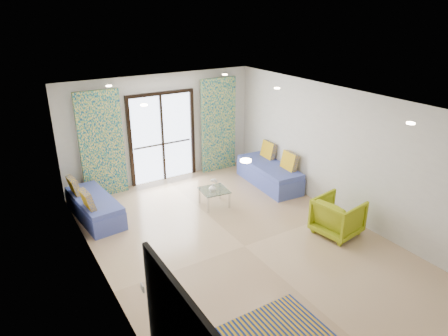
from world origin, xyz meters
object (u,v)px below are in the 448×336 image
coffee_table (214,192)px  armchair (338,215)px  daybed_right (270,173)px  daybed_left (94,207)px

coffee_table → armchair: size_ratio=0.82×
daybed_right → armchair: daybed_right is taller
daybed_right → armchair: (-0.30, -2.58, 0.11)m
daybed_right → coffee_table: daybed_right is taller
daybed_left → armchair: size_ratio=2.20×
armchair → daybed_left: bearing=42.7°
coffee_table → armchair: (1.47, -2.29, 0.07)m
daybed_left → daybed_right: daybed_right is taller
daybed_right → armchair: 2.60m
daybed_right → coffee_table: bearing=-167.2°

